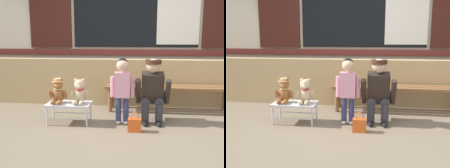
# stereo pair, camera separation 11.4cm
# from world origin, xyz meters

# --- Properties ---
(ground_plane) EXTENTS (60.00, 60.00, 0.00)m
(ground_plane) POSITION_xyz_m (0.00, 0.00, 0.00)
(ground_plane) COLOR #756651
(brick_low_wall) EXTENTS (6.60, 0.25, 0.85)m
(brick_low_wall) POSITION_xyz_m (0.00, 1.43, 0.42)
(brick_low_wall) COLOR tan
(brick_low_wall) RESTS_ON ground
(shop_facade) EXTENTS (6.74, 0.26, 3.71)m
(shop_facade) POSITION_xyz_m (0.00, 1.94, 1.86)
(shop_facade) COLOR beige
(shop_facade) RESTS_ON ground
(wooden_bench_long) EXTENTS (2.10, 0.40, 0.44)m
(wooden_bench_long) POSITION_xyz_m (0.59, 1.06, 0.37)
(wooden_bench_long) COLOR brown
(wooden_bench_long) RESTS_ON ground
(small_display_bench) EXTENTS (0.64, 0.36, 0.30)m
(small_display_bench) POSITION_xyz_m (-0.91, 0.29, 0.27)
(small_display_bench) COLOR silver
(small_display_bench) RESTS_ON ground
(teddy_bear_with_hat) EXTENTS (0.28, 0.27, 0.36)m
(teddy_bear_with_hat) POSITION_xyz_m (-1.07, 0.29, 0.47)
(teddy_bear_with_hat) COLOR #93562D
(teddy_bear_with_hat) RESTS_ON small_display_bench
(teddy_bear_plain) EXTENTS (0.28, 0.26, 0.36)m
(teddy_bear_plain) POSITION_xyz_m (-0.75, 0.29, 0.46)
(teddy_bear_plain) COLOR #CCB289
(teddy_bear_plain) RESTS_ON small_display_bench
(child_standing) EXTENTS (0.35, 0.18, 0.96)m
(child_standing) POSITION_xyz_m (-0.14, 0.34, 0.59)
(child_standing) COLOR navy
(child_standing) RESTS_ON ground
(adult_crouching) EXTENTS (0.50, 0.49, 0.95)m
(adult_crouching) POSITION_xyz_m (0.31, 0.46, 0.48)
(adult_crouching) COLOR #333338
(adult_crouching) RESTS_ON ground
(handbag_on_ground) EXTENTS (0.18, 0.11, 0.27)m
(handbag_on_ground) POSITION_xyz_m (0.05, 0.03, 0.10)
(handbag_on_ground) COLOR #DB561E
(handbag_on_ground) RESTS_ON ground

